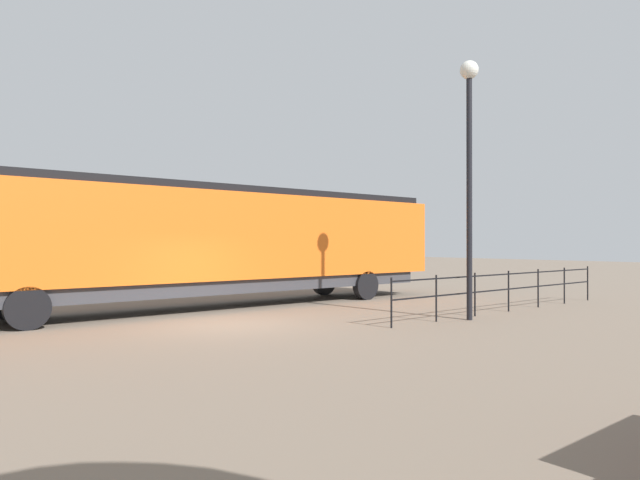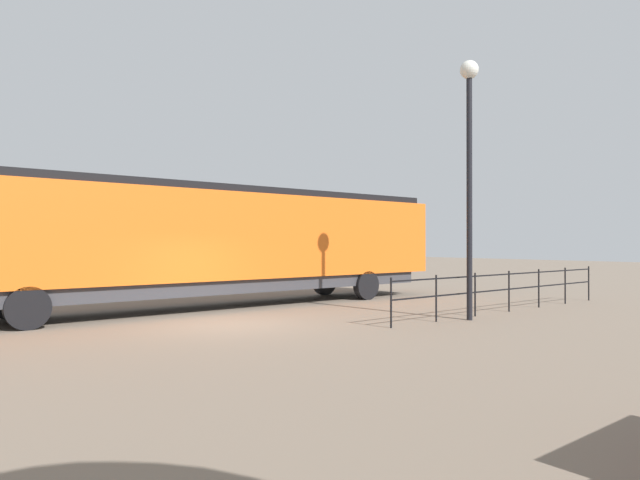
% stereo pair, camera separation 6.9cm
% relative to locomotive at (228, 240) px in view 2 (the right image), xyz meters
% --- Properties ---
extents(ground_plane, '(120.00, 120.00, 0.00)m').
position_rel_locomotive_xyz_m(ground_plane, '(3.69, -2.07, -2.29)').
color(ground_plane, '#756656').
extents(locomotive, '(2.83, 18.42, 4.08)m').
position_rel_locomotive_xyz_m(locomotive, '(0.00, 0.00, 0.00)').
color(locomotive, orange).
rests_on(locomotive, ground_plane).
extents(lamp_post, '(0.53, 0.53, 7.38)m').
position_rel_locomotive_xyz_m(lamp_post, '(7.21, 3.68, 2.82)').
color(lamp_post, black).
rests_on(lamp_post, ground_plane).
extents(platform_fence, '(0.05, 10.86, 1.30)m').
position_rel_locomotive_xyz_m(platform_fence, '(6.84, 6.28, -1.46)').
color(platform_fence, black).
rests_on(platform_fence, ground_plane).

